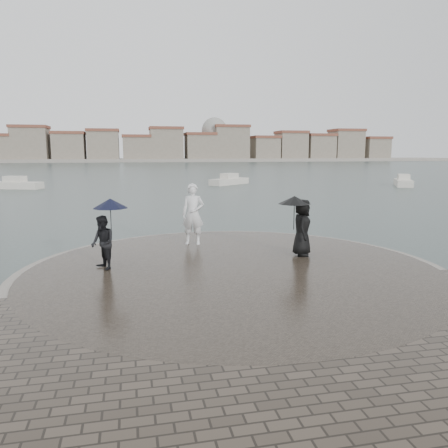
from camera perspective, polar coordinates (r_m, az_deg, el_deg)
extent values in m
plane|color=#2B3835|center=(9.77, 6.09, -12.99)|extent=(400.00, 400.00, 0.00)
cylinder|color=gray|center=(12.90, 1.22, -6.59)|extent=(12.50, 12.50, 0.32)
cylinder|color=#2D261E|center=(12.90, 1.22, -6.50)|extent=(11.90, 11.90, 0.36)
imported|color=silver|center=(15.94, -4.07, 1.30)|extent=(0.94, 0.76, 2.23)
imported|color=black|center=(12.99, -15.56, -2.36)|extent=(0.87, 0.95, 1.56)
cylinder|color=black|center=(12.97, -14.54, 0.22)|extent=(0.02, 0.02, 0.90)
cone|color=black|center=(12.90, -14.64, 2.63)|extent=(1.01, 1.01, 0.28)
imported|color=black|center=(14.40, 10.17, -0.46)|extent=(0.88, 1.06, 1.84)
cylinder|color=black|center=(14.34, 9.13, 1.05)|extent=(0.02, 0.02, 0.90)
cone|color=black|center=(14.28, 9.19, 3.12)|extent=(1.07, 1.07, 0.26)
cube|color=gray|center=(171.62, -11.30, 8.17)|extent=(260.00, 20.00, 1.20)
cube|color=gray|center=(172.00, -23.92, 9.36)|extent=(12.00, 10.00, 12.00)
cube|color=brown|center=(172.21, -24.07, 11.52)|extent=(12.60, 10.60, 1.00)
cube|color=gray|center=(169.89, -19.55, 9.29)|extent=(11.00, 10.00, 10.00)
cube|color=brown|center=(170.02, -19.66, 11.14)|extent=(11.60, 10.60, 1.00)
cube|color=gray|center=(168.82, -15.47, 9.66)|extent=(11.00, 10.00, 11.00)
cube|color=brown|center=(168.99, -15.56, 11.70)|extent=(11.60, 10.60, 1.00)
cube|color=gray|center=(168.59, -11.32, 9.48)|extent=(10.00, 10.00, 9.00)
cube|color=brown|center=(168.69, -11.38, 11.18)|extent=(10.60, 10.60, 1.00)
cube|color=gray|center=(169.15, -7.55, 10.09)|extent=(12.00, 10.00, 12.00)
cube|color=brown|center=(169.36, -7.60, 12.28)|extent=(12.60, 10.60, 1.00)
cube|color=gray|center=(170.70, -3.13, 9.81)|extent=(11.00, 10.00, 10.00)
cube|color=brown|center=(170.83, -3.15, 11.65)|extent=(11.60, 10.60, 1.00)
cube|color=gray|center=(173.01, 0.86, 10.31)|extent=(13.00, 10.00, 13.00)
cube|color=brown|center=(173.27, 0.86, 12.63)|extent=(13.60, 10.60, 1.00)
cube|color=gray|center=(176.67, 5.35, 9.61)|extent=(10.00, 10.00, 9.00)
cube|color=brown|center=(176.76, 5.37, 11.23)|extent=(10.60, 10.60, 1.00)
cube|color=gray|center=(180.27, 8.74, 9.85)|extent=(11.00, 10.00, 11.00)
cube|color=brown|center=(180.43, 8.79, 11.76)|extent=(11.60, 10.60, 1.00)
cube|color=gray|center=(184.86, 12.26, 9.58)|extent=(11.00, 10.00, 10.00)
cube|color=brown|center=(184.98, 12.32, 11.28)|extent=(11.60, 10.60, 1.00)
cube|color=gray|center=(190.11, 15.62, 9.74)|extent=(12.00, 10.00, 12.00)
cube|color=brown|center=(190.30, 15.71, 11.69)|extent=(12.60, 10.60, 1.00)
cube|color=gray|center=(196.45, 19.00, 9.12)|extent=(10.00, 10.00, 9.00)
cube|color=brown|center=(196.53, 19.08, 10.57)|extent=(10.60, 10.60, 1.00)
sphere|color=gray|center=(173.90, -1.26, 12.12)|extent=(10.00, 10.00, 10.00)
cube|color=beige|center=(52.40, 22.36, 4.90)|extent=(4.06, 5.59, 0.90)
cube|color=beige|center=(52.37, 22.40, 5.55)|extent=(2.02, 2.33, 0.90)
cube|color=beige|center=(49.52, -25.59, 4.47)|extent=(5.70, 3.54, 0.90)
cube|color=beige|center=(49.48, -25.64, 5.16)|extent=(2.30, 1.86, 0.90)
cube|color=beige|center=(50.49, 0.70, 5.46)|extent=(5.27, 4.72, 0.90)
cube|color=beige|center=(50.45, 0.70, 6.14)|extent=(2.31, 2.19, 0.90)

